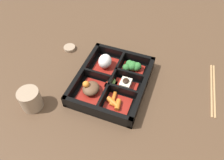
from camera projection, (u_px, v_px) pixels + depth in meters
name	position (u px, v px, depth m)	size (l,w,h in m)	color
ground_plane	(112.00, 85.00, 0.74)	(3.00, 3.00, 0.00)	#4C3523
bento_base	(112.00, 84.00, 0.74)	(0.27, 0.22, 0.01)	black
bento_rim	(113.00, 81.00, 0.72)	(0.27, 0.22, 0.04)	black
bowl_stew	(91.00, 89.00, 0.70)	(0.10, 0.07, 0.05)	maroon
bowl_rice	(105.00, 63.00, 0.76)	(0.10, 0.07, 0.05)	maroon
bowl_carrots	(116.00, 103.00, 0.67)	(0.07, 0.08, 0.02)	maroon
bowl_tofu	(126.00, 84.00, 0.72)	(0.05, 0.08, 0.04)	maroon
bowl_greens	(132.00, 67.00, 0.76)	(0.06, 0.08, 0.04)	maroon
bowl_pickles	(111.00, 83.00, 0.73)	(0.04, 0.04, 0.01)	maroon
tea_cup	(30.00, 99.00, 0.66)	(0.06, 0.06, 0.07)	gray
chopsticks	(213.00, 89.00, 0.73)	(0.23, 0.03, 0.01)	#A87F51
sauce_dish	(70.00, 48.00, 0.86)	(0.04, 0.04, 0.01)	gray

